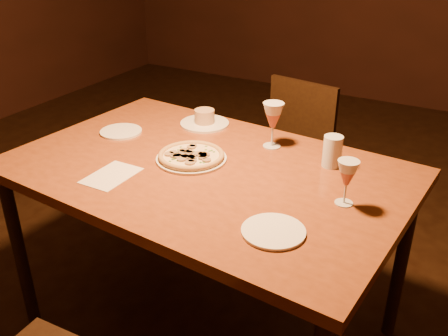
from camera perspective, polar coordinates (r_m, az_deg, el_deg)
The scene contains 11 objects.
floor at distance 2.61m, azimuth -2.37°, elevation -14.55°, with size 7.00×7.00×0.00m, color #311E10.
dining_table at distance 2.01m, azimuth -2.11°, elevation -1.74°, with size 1.63×1.12×0.83m.
chair_far at distance 2.92m, azimuth 7.35°, elevation 1.88°, with size 0.50×0.50×0.89m.
pizza_plate at distance 2.03m, azimuth -3.76°, elevation 1.37°, with size 0.29×0.29×0.03m.
ramekin_saucer at distance 2.38m, azimuth -2.24°, elevation 5.52°, with size 0.23×0.23×0.07m.
wine_glass_far at distance 2.12m, azimuth 5.59°, elevation 4.90°, with size 0.09×0.09×0.20m, color #A45244, non-canonical shape.
wine_glass_right at distance 1.74m, azimuth 13.80°, elevation -1.63°, with size 0.07×0.07×0.16m, color #A45244, non-canonical shape.
water_tumbler at distance 2.00m, azimuth 12.28°, elevation 1.87°, with size 0.08×0.08×0.13m, color silver.
side_plate_left at distance 2.34m, azimuth -11.70°, elevation 4.11°, with size 0.19×0.19×0.01m, color white.
side_plate_near at distance 1.58m, azimuth 5.67°, elevation -7.20°, with size 0.20×0.20×0.01m, color white.
menu_card at distance 1.95m, azimuth -12.74°, elevation -0.84°, with size 0.15×0.22×0.00m, color silver.
Camera 1 is at (1.05, -1.65, 1.72)m, focal length 40.00 mm.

